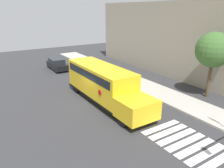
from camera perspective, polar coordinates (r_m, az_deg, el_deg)
The scene contains 7 objects.
ground_plane at distance 19.01m, azimuth -5.14°, elevation -4.82°, with size 60.00×60.00×0.00m, color #333335.
sidewalk_strip at distance 22.48m, azimuth 9.68°, elevation -1.00°, with size 44.00×3.00×0.15m.
building_backdrop at distance 26.25m, azimuth 21.01°, elevation 10.35°, with size 32.00×4.00×8.54m.
crosswalk_stripes at distance 14.41m, azimuth 18.68°, elevation -14.14°, with size 4.70×3.20×0.01m.
school_bus at distance 18.55m, azimuth -2.30°, elevation 0.39°, with size 10.21×2.57×3.06m.
parked_car at distance 29.99m, azimuth -14.10°, elevation 5.03°, with size 4.23×1.70×1.44m.
tree_near_sidewalk at distance 20.85m, azimuth 24.97°, elevation 8.04°, with size 3.05×3.05×5.87m.
Camera 1 is at (15.52, -7.90, 7.63)m, focal length 35.00 mm.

